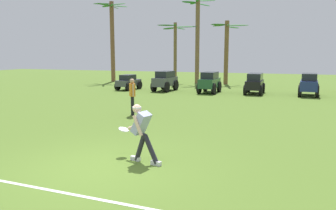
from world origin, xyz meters
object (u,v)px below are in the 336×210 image
parked_car_slot_e (309,84)px  parked_car_slot_b (165,80)px  palm_tree_left_of_centre (175,46)px  palm_tree_right_of_centre (198,37)px  frisbee_thrower (142,130)px  palm_tree_far_left (112,36)px  parked_car_slot_a (128,82)px  frisbee_in_flight (124,129)px  parked_car_slot_d (255,83)px  teammate_near_sideline (132,93)px  palm_tree_far_right (227,48)px  parked_car_slot_c (210,82)px

parked_car_slot_e → parked_car_slot_b: bearing=-177.9°
palm_tree_left_of_centre → palm_tree_right_of_centre: (1.82, 0.70, 0.80)m
frisbee_thrower → palm_tree_far_left: bearing=120.6°
parked_car_slot_b → palm_tree_far_left: 10.12m
parked_car_slot_a → palm_tree_right_of_centre: size_ratio=0.31×
frisbee_in_flight → parked_car_slot_d: parked_car_slot_d is taller
frisbee_thrower → teammate_near_sideline: bearing=117.7°
frisbee_in_flight → parked_car_slot_a: 15.86m
frisbee_in_flight → palm_tree_far_right: (-0.97, 21.13, 2.45)m
frisbee_thrower → palm_tree_right_of_centre: bearing=101.1°
palm_tree_far_left → palm_tree_far_right: size_ratio=1.37×
parked_car_slot_a → palm_tree_far_left: size_ratio=0.31×
palm_tree_far_left → palm_tree_right_of_centre: (8.01, 0.81, -0.15)m
parked_car_slot_b → palm_tree_left_of_centre: palm_tree_left_of_centre is taller
parked_car_slot_e → palm_tree_far_left: 18.08m
teammate_near_sideline → palm_tree_left_of_centre: (-3.17, 15.37, 2.37)m
frisbee_in_flight → parked_car_slot_e: (5.28, 14.76, 0.08)m
frisbee_in_flight → palm_tree_right_of_centre: size_ratio=0.04×
parked_car_slot_a → palm_tree_far_left: 8.47m
parked_car_slot_b → parked_car_slot_d: bearing=3.1°
parked_car_slot_d → parked_car_slot_a: bearing=-176.9°
frisbee_in_flight → palm_tree_right_of_centre: palm_tree_right_of_centre is taller
frisbee_in_flight → palm_tree_far_right: size_ratio=0.06×
frisbee_thrower → parked_car_slot_a: frisbee_thrower is taller
palm_tree_far_right → teammate_near_sideline: bearing=-94.4°
palm_tree_right_of_centre → palm_tree_far_right: 2.76m
palm_tree_far_left → palm_tree_far_right: bearing=4.3°
teammate_near_sideline → parked_car_slot_d: size_ratio=0.64×
parked_car_slot_a → parked_car_slot_e: size_ratio=0.95×
frisbee_thrower → teammate_near_sideline: teammate_near_sideline is taller
palm_tree_far_left → frisbee_in_flight: bearing=-60.4°
frisbee_in_flight → parked_car_slot_b: bearing=106.0°
frisbee_thrower → palm_tree_left_of_centre: 21.84m
palm_tree_left_of_centre → teammate_near_sideline: bearing=-78.3°
palm_tree_far_left → palm_tree_right_of_centre: bearing=5.8°
parked_car_slot_c → parked_car_slot_e: size_ratio=0.99×
frisbee_thrower → teammate_near_sideline: size_ratio=0.90×
palm_tree_far_left → parked_car_slot_c: bearing=-29.5°
palm_tree_far_right → parked_car_slot_d: bearing=-64.9°
frisbee_thrower → palm_tree_far_left: 24.30m
frisbee_in_flight → parked_car_slot_d: bearing=82.2°
palm_tree_left_of_centre → parked_car_slot_b: bearing=-78.4°
teammate_near_sideline → frisbee_thrower: bearing=-62.3°
parked_car_slot_e → parked_car_slot_c: bearing=-175.9°
parked_car_slot_a → palm_tree_far_right: bearing=49.0°
frisbee_thrower → parked_car_slot_c: size_ratio=0.59×
palm_tree_far_left → palm_tree_left_of_centre: (6.18, 0.12, -0.95)m
palm_tree_far_left → palm_tree_right_of_centre: palm_tree_far_left is taller
palm_tree_far_left → palm_tree_right_of_centre: size_ratio=1.01×
palm_tree_left_of_centre → palm_tree_far_right: palm_tree_far_right is taller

